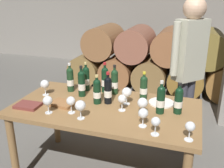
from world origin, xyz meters
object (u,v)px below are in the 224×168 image
object	(u,v)px
wine_glass_4	(122,99)
tasting_notebook	(63,104)
wine_glass_8	(143,114)
sommelier_presenting	(189,62)
wine_glass_3	(127,93)
wine_bottle_4	(179,100)
wine_glass_1	(45,85)
leather_ledger	(28,105)
wine_glass_6	(156,122)
wine_bottle_1	(144,87)
wine_glass_5	(71,102)
dining_table	(105,115)
wine_bottle_3	(161,99)
wine_bottle_5	(115,81)
serving_plate	(161,103)
wine_bottle_2	(70,79)
wine_bottle_8	(105,79)
wine_glass_7	(80,106)
wine_bottle_0	(86,78)
wine_bottle_9	(97,91)
wine_bottle_7	(82,83)
wine_glass_9	(48,101)
wine_bottle_6	(108,90)
wine_glass_0	(190,127)
wine_glass_2	(143,103)

from	to	relation	value
wine_glass_4	tasting_notebook	xyz separation A→B (m)	(-0.56, -0.06, -0.09)
wine_glass_8	sommelier_presenting	xyz separation A→B (m)	(0.28, 1.01, 0.18)
wine_glass_3	wine_bottle_4	bearing A→B (deg)	-5.21
wine_glass_1	leather_ledger	bearing A→B (deg)	-89.57
wine_glass_6	wine_bottle_1	bearing A→B (deg)	109.19
wine_glass_5	wine_glass_8	world-z (taller)	wine_glass_8
wine_glass_5	tasting_notebook	world-z (taller)	wine_glass_5
wine_glass_3	wine_glass_8	bearing A→B (deg)	-57.79
dining_table	wine_glass_8	world-z (taller)	wine_glass_8
wine_glass_4	wine_bottle_3	bearing A→B (deg)	10.16
wine_bottle_5	serving_plate	world-z (taller)	wine_bottle_5
wine_bottle_2	serving_plate	xyz separation A→B (m)	(0.96, -0.02, -0.12)
wine_bottle_2	leather_ledger	world-z (taller)	wine_bottle_2
wine_glass_1	serving_plate	xyz separation A→B (m)	(1.15, 0.16, -0.11)
wine_bottle_8	wine_glass_3	world-z (taller)	wine_bottle_8
dining_table	wine_glass_7	size ratio (longest dim) A/B	10.39
tasting_notebook	wine_glass_1	bearing A→B (deg)	158.46
wine_glass_3	wine_glass_6	world-z (taller)	wine_glass_3
wine_bottle_5	wine_glass_7	xyz separation A→B (m)	(-0.10, -0.62, -0.02)
wine_bottle_0	wine_glass_6	xyz separation A→B (m)	(0.85, -0.68, -0.03)
wine_bottle_9	wine_bottle_7	bearing A→B (deg)	150.20
wine_bottle_2	leather_ledger	distance (m)	0.53
wine_bottle_3	wine_glass_9	xyz separation A→B (m)	(-0.92, -0.30, -0.02)
wine_glass_8	tasting_notebook	distance (m)	0.81
wine_bottle_2	wine_glass_4	xyz separation A→B (m)	(0.65, -0.29, -0.03)
wine_bottle_4	wine_bottle_6	bearing A→B (deg)	178.94
dining_table	sommelier_presenting	bearing A→B (deg)	47.65
wine_glass_3	wine_glass_8	size ratio (longest dim) A/B	1.08
wine_glass_1	wine_glass_6	bearing A→B (deg)	-19.47
tasting_notebook	wine_glass_0	bearing A→B (deg)	-4.18
wine_bottle_0	wine_glass_3	distance (m)	0.55
wine_bottle_8	wine_glass_9	distance (m)	0.69
dining_table	wine_bottle_0	bearing A→B (deg)	135.19
wine_glass_0	serving_plate	bearing A→B (deg)	115.42
wine_glass_8	wine_glass_5	bearing A→B (deg)	176.50
wine_bottle_2	wine_bottle_3	xyz separation A→B (m)	(0.97, -0.23, -0.00)
dining_table	wine_bottle_7	world-z (taller)	wine_bottle_7
wine_bottle_4	wine_glass_6	distance (m)	0.44
wine_bottle_2	wine_glass_6	xyz separation A→B (m)	(0.99, -0.60, -0.03)
wine_glass_2	wine_glass_8	xyz separation A→B (m)	(0.04, -0.18, -0.01)
wine_bottle_4	wine_glass_6	size ratio (longest dim) A/B	1.93
wine_bottle_5	wine_glass_4	distance (m)	0.41
wine_glass_0	wine_glass_6	distance (m)	0.24
wine_bottle_3	wine_bottle_6	bearing A→B (deg)	173.54
wine_glass_0	sommelier_presenting	world-z (taller)	sommelier_presenting
wine_bottle_6	wine_glass_2	world-z (taller)	wine_bottle_6
wine_glass_9	serving_plate	distance (m)	1.04
wine_bottle_6	wine_glass_3	size ratio (longest dim) A/B	1.87
wine_glass_9	wine_bottle_9	bearing A→B (deg)	44.66
wine_bottle_1	wine_bottle_7	bearing A→B (deg)	-169.26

